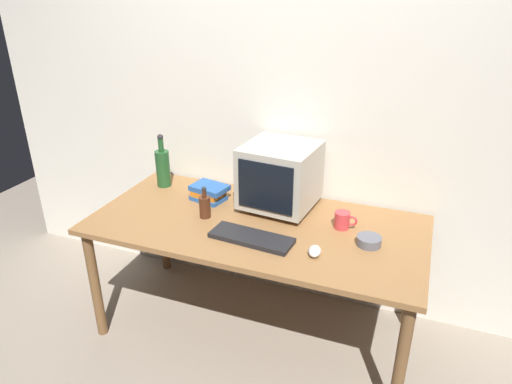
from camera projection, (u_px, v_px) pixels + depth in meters
The scene contains 11 objects.
ground_plane at pixel (256, 327), 2.77m from camera, with size 6.00×6.00×0.00m, color gray.
back_wall at pixel (286, 102), 2.66m from camera, with size 4.00×0.08×2.50m, color silver.
desk at pixel (256, 234), 2.50m from camera, with size 1.77×0.84×0.71m.
crt_monitor at pixel (280, 176), 2.56m from camera, with size 0.42×0.42×0.37m.
keyboard at pixel (251, 238), 2.31m from camera, with size 0.42×0.15×0.02m, color black.
computer_mouse at pixel (315, 251), 2.18m from camera, with size 0.06×0.10×0.04m, color beige.
bottle_tall at pixel (163, 167), 2.87m from camera, with size 0.09×0.09×0.34m.
bottle_short at pixel (205, 206), 2.51m from camera, with size 0.06×0.06×0.18m.
book_stack at pixel (209, 192), 2.71m from camera, with size 0.23×0.19×0.09m.
mug at pixel (343, 220), 2.40m from camera, with size 0.12×0.08×0.09m.
cd_spindle at pixel (369, 241), 2.26m from camera, with size 0.12×0.12×0.04m, color #595B66.
Camera 1 is at (0.78, -2.03, 1.90)m, focal length 32.54 mm.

